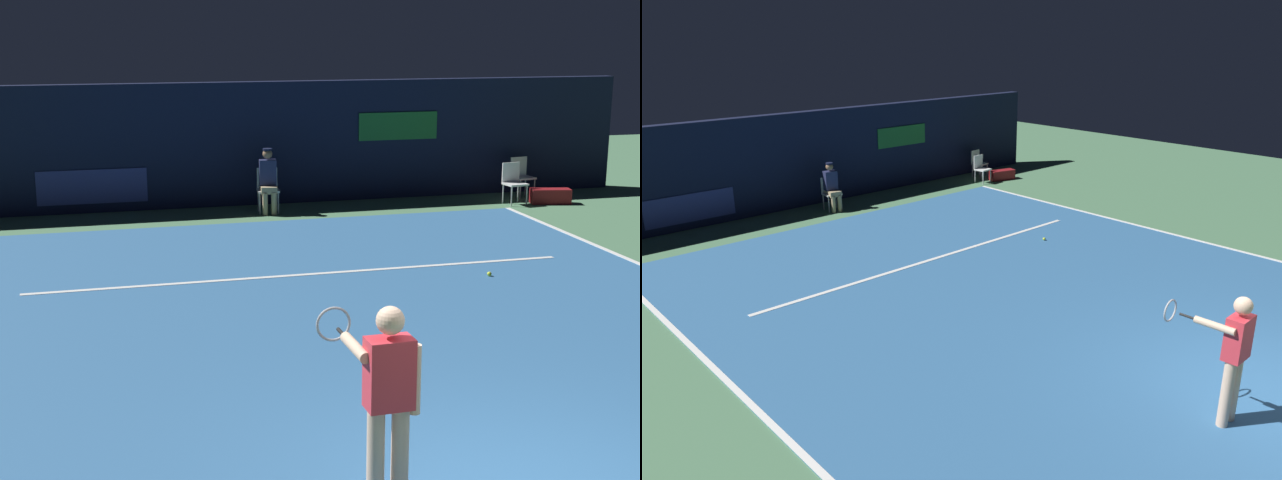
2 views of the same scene
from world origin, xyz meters
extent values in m
plane|color=#4C7A56|center=(0.00, 5.11, 0.00)|extent=(33.96, 33.96, 0.00)
cube|color=#336699|center=(0.00, 5.11, 0.01)|extent=(10.79, 12.22, 0.01)
cube|color=white|center=(0.00, 7.25, 0.01)|extent=(8.42, 0.10, 0.01)
cube|color=#141933|center=(0.00, 13.12, 1.30)|extent=(17.51, 0.30, 2.60)
cube|color=navy|center=(-3.06, 12.96, 0.55)|extent=(2.20, 0.04, 0.70)
cube|color=#1E6B2D|center=(3.50, 12.96, 1.60)|extent=(1.80, 0.04, 0.60)
cylinder|color=beige|center=(-0.98, 0.26, 0.46)|extent=(0.14, 0.14, 0.92)
cylinder|color=beige|center=(-1.18, 0.26, 0.46)|extent=(0.14, 0.14, 0.92)
cube|color=#D8333F|center=(-1.08, 0.26, 1.20)|extent=(0.36, 0.23, 0.56)
sphere|color=beige|center=(-1.08, 0.26, 1.62)|extent=(0.22, 0.22, 0.22)
cylinder|color=beige|center=(-1.29, 0.47, 1.35)|extent=(0.10, 0.50, 0.09)
cylinder|color=beige|center=(-0.87, 0.28, 1.12)|extent=(0.09, 0.09, 0.56)
cylinder|color=black|center=(-1.30, 0.77, 1.35)|extent=(0.04, 0.30, 0.03)
torus|color=#B2B2B7|center=(-1.30, 1.05, 1.35)|extent=(0.30, 0.03, 0.30)
cube|color=white|center=(0.40, 12.08, 0.46)|extent=(0.48, 0.44, 0.04)
cube|color=white|center=(0.43, 12.28, 0.69)|extent=(0.42, 0.07, 0.42)
cylinder|color=#B2B2B7|center=(0.20, 11.93, 0.23)|extent=(0.03, 0.03, 0.46)
cylinder|color=#B2B2B7|center=(0.57, 11.90, 0.23)|extent=(0.03, 0.03, 0.46)
cylinder|color=#B2B2B7|center=(0.24, 12.27, 0.23)|extent=(0.03, 0.03, 0.46)
cylinder|color=#B2B2B7|center=(0.61, 12.23, 0.23)|extent=(0.03, 0.03, 0.46)
cube|color=tan|center=(0.40, 12.00, 0.50)|extent=(0.36, 0.43, 0.14)
cylinder|color=tan|center=(0.29, 11.83, 0.23)|extent=(0.11, 0.11, 0.46)
cylinder|color=tan|center=(0.47, 11.82, 0.23)|extent=(0.11, 0.11, 0.46)
cube|color=#23284C|center=(0.41, 12.12, 0.83)|extent=(0.36, 0.25, 0.52)
sphere|color=#8C6647|center=(0.41, 12.12, 1.21)|extent=(0.20, 0.20, 0.20)
cylinder|color=#141933|center=(0.41, 12.12, 1.30)|extent=(0.19, 0.19, 0.04)
cube|color=white|center=(6.25, 12.31, 0.44)|extent=(0.49, 0.46, 0.04)
cube|color=white|center=(6.22, 12.51, 0.67)|extent=(0.42, 0.09, 0.42)
cylinder|color=#B2B2B7|center=(6.09, 12.12, 0.22)|extent=(0.03, 0.03, 0.44)
cylinder|color=#B2B2B7|center=(6.46, 12.17, 0.22)|extent=(0.03, 0.03, 0.44)
cylinder|color=#B2B2B7|center=(6.04, 12.46, 0.22)|extent=(0.03, 0.03, 0.44)
cylinder|color=#B2B2B7|center=(6.41, 12.51, 0.22)|extent=(0.03, 0.03, 0.44)
cube|color=white|center=(5.70, 11.60, 0.44)|extent=(0.48, 0.44, 0.04)
cube|color=white|center=(5.68, 11.80, 0.67)|extent=(0.42, 0.07, 0.42)
cylinder|color=#B2B2B7|center=(5.53, 11.41, 0.22)|extent=(0.03, 0.03, 0.44)
cylinder|color=#B2B2B7|center=(5.90, 11.45, 0.22)|extent=(0.03, 0.03, 0.44)
cylinder|color=#B2B2B7|center=(5.49, 11.75, 0.22)|extent=(0.03, 0.03, 0.44)
cylinder|color=#B2B2B7|center=(5.86, 11.79, 0.22)|extent=(0.03, 0.03, 0.44)
sphere|color=#CCE033|center=(2.70, 6.46, 0.05)|extent=(0.07, 0.07, 0.07)
cube|color=maroon|center=(6.49, 11.50, 0.16)|extent=(0.89, 0.50, 0.32)
camera|label=1|loc=(-3.24, -5.84, 3.77)|focal=51.00mm
camera|label=2|loc=(-8.04, -2.42, 4.71)|focal=34.79mm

